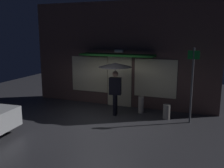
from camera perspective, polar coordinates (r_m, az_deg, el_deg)
ground_plane at (r=9.54m, az=-2.82°, el=-8.31°), size 18.00×18.00×0.00m
building_facade at (r=11.19m, az=2.00°, el=6.42°), size 8.31×1.00×4.54m
person_with_umbrella at (r=9.86m, az=0.73°, el=2.46°), size 1.30×1.30×2.08m
street_sign_post at (r=9.42m, az=17.51°, el=0.54°), size 0.40×0.07×2.71m
sidewalk_bollard at (r=10.44m, az=6.51°, el=-4.65°), size 0.23×0.23×0.68m
sidewalk_bollard_2 at (r=9.92m, az=12.16°, el=-6.09°), size 0.28×0.28×0.56m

